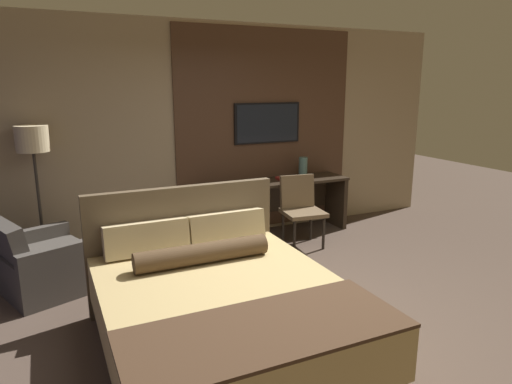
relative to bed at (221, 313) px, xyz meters
The scene contains 10 objects.
ground_plane 0.91m from the bed, ahead, with size 16.00×16.00×0.00m, color #4C3D33.
wall_back_tv_panel 3.06m from the bed, 70.39° to the left, with size 7.20×0.09×2.80m.
bed is the anchor object (origin of this frame).
desk 2.96m from the bed, 55.03° to the left, with size 2.06×0.53×0.75m.
tv 3.34m from the bed, 57.24° to the left, with size 0.97×0.04×0.54m.
desk_chair 2.62m from the bed, 46.37° to the left, with size 0.54×0.54×0.89m.
armchair_by_window 2.15m from the bed, 124.33° to the left, with size 1.03×1.05×0.78m.
floor_lamp 2.90m from the bed, 116.10° to the left, with size 0.34×0.34×1.60m.
vase_tall 3.30m from the bed, 48.50° to the left, with size 0.12×0.12×0.28m.
book 3.07m from the bed, 52.47° to the left, with size 0.23×0.16×0.03m.
Camera 1 is at (-1.93, -3.07, 2.02)m, focal length 32.00 mm.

